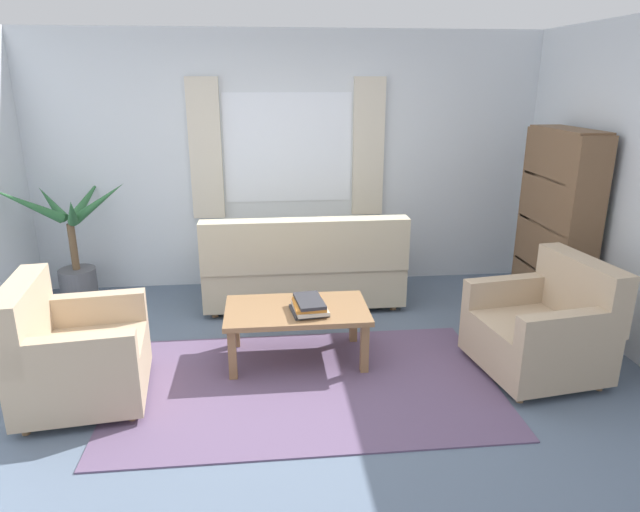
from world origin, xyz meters
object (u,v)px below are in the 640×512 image
(armchair_left, at_px, (73,354))
(coffee_table, at_px, (297,315))
(potted_plant, at_px, (74,253))
(bookshelf, at_px, (555,224))
(couch, at_px, (303,268))
(book_stack_on_table, at_px, (309,306))
(armchair_right, at_px, (544,328))

(armchair_left, bearing_deg, coffee_table, -81.09)
(potted_plant, bearing_deg, bookshelf, -9.47)
(coffee_table, bearing_deg, potted_plant, 146.06)
(couch, xyz_separation_m, potted_plant, (-2.21, 0.26, 0.15))
(coffee_table, distance_m, book_stack_on_table, 0.16)
(armchair_left, distance_m, armchair_right, 3.37)
(coffee_table, distance_m, bookshelf, 2.52)
(couch, distance_m, book_stack_on_table, 1.23)
(bookshelf, bearing_deg, couch, 77.81)
(couch, height_order, armchair_right, couch)
(couch, height_order, armchair_left, couch)
(armchair_right, xyz_separation_m, coffee_table, (-1.82, 0.37, 0.03))
(couch, relative_size, coffee_table, 1.73)
(book_stack_on_table, bearing_deg, potted_plant, 145.64)
(coffee_table, relative_size, book_stack_on_table, 3.04)
(potted_plant, relative_size, bookshelf, 0.75)
(armchair_left, height_order, coffee_table, armchair_left)
(bookshelf, bearing_deg, coffee_table, 105.31)
(armchair_left, height_order, potted_plant, potted_plant)
(armchair_left, relative_size, bookshelf, 0.54)
(book_stack_on_table, bearing_deg, armchair_right, -9.47)
(coffee_table, xyz_separation_m, potted_plant, (-2.07, 1.39, 0.13))
(couch, xyz_separation_m, book_stack_on_table, (-0.04, -1.22, 0.12))
(couch, height_order, potted_plant, potted_plant)
(armchair_left, bearing_deg, couch, -53.69)
(book_stack_on_table, bearing_deg, armchair_left, -168.04)
(armchair_left, height_order, book_stack_on_table, armchair_left)
(couch, distance_m, potted_plant, 2.23)
(book_stack_on_table, bearing_deg, couch, 87.90)
(armchair_right, bearing_deg, armchair_left, -97.16)
(coffee_table, xyz_separation_m, book_stack_on_table, (0.09, -0.09, 0.11))
(couch, xyz_separation_m, coffee_table, (-0.14, -1.14, 0.01))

